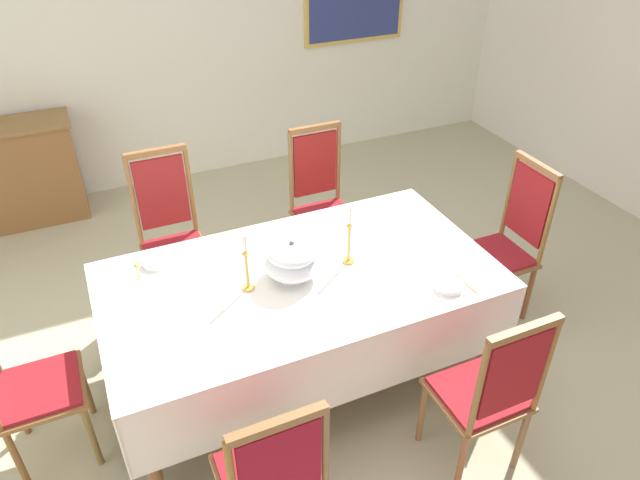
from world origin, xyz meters
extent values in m
cube|color=#B1AF8E|center=(0.00, 0.00, -0.02)|extent=(7.04, 5.61, 0.04)
cylinder|color=brown|center=(-1.02, -0.70, 0.37)|extent=(0.07, 0.07, 0.73)
cylinder|color=brown|center=(1.02, -0.70, 0.37)|extent=(0.07, 0.07, 0.73)
cylinder|color=brown|center=(-1.02, 0.31, 0.37)|extent=(0.07, 0.07, 0.73)
cylinder|color=brown|center=(1.02, 0.31, 0.37)|extent=(0.07, 0.07, 0.73)
cube|color=brown|center=(0.00, -0.19, 0.69)|extent=(2.11, 1.09, 0.08)
cube|color=brown|center=(0.00, -0.19, 0.75)|extent=(2.23, 1.21, 0.03)
cube|color=white|center=(0.00, -0.19, 0.77)|extent=(2.25, 1.23, 0.00)
cube|color=white|center=(0.00, -0.80, 0.54)|extent=(2.25, 0.00, 0.44)
cube|color=white|center=(0.00, 0.41, 0.54)|extent=(2.25, 0.00, 0.44)
cube|color=white|center=(-1.12, -0.19, 0.54)|extent=(0.00, 1.23, 0.44)
cube|color=white|center=(1.12, -0.19, 0.54)|extent=(0.00, 1.23, 0.44)
cylinder|color=brown|center=(-0.36, -0.96, 0.23)|extent=(0.04, 0.04, 0.45)
cube|color=brown|center=(-0.55, -1.14, 0.47)|extent=(0.44, 0.42, 0.03)
cube|color=maroon|center=(-0.55, -1.14, 0.49)|extent=(0.40, 0.38, 0.02)
cylinder|color=brown|center=(-0.36, -1.33, 0.76)|extent=(0.03, 0.03, 0.57)
cube|color=maroon|center=(-0.55, -1.33, 0.79)|extent=(0.34, 0.02, 0.43)
cube|color=brown|center=(-0.55, -1.33, 1.04)|extent=(0.40, 0.04, 0.04)
cylinder|color=brown|center=(-0.36, 0.57, 0.23)|extent=(0.04, 0.04, 0.45)
cylinder|color=brown|center=(-0.74, 0.57, 0.23)|extent=(0.04, 0.04, 0.45)
cylinder|color=olive|center=(-0.36, 0.93, 0.23)|extent=(0.04, 0.04, 0.45)
cylinder|color=brown|center=(-0.74, 0.93, 0.23)|extent=(0.04, 0.04, 0.45)
cube|color=brown|center=(-0.55, 0.75, 0.47)|extent=(0.44, 0.42, 0.03)
cube|color=maroon|center=(-0.55, 0.75, 0.49)|extent=(0.40, 0.38, 0.02)
cylinder|color=brown|center=(-0.36, 0.94, 0.82)|extent=(0.03, 0.03, 0.68)
cylinder|color=olive|center=(-0.75, 0.94, 0.82)|extent=(0.03, 0.03, 0.68)
cube|color=maroon|center=(-0.55, 0.94, 0.85)|extent=(0.34, 0.02, 0.52)
cube|color=brown|center=(-0.55, 0.94, 1.16)|extent=(0.40, 0.04, 0.04)
cylinder|color=brown|center=(0.40, -0.96, 0.23)|extent=(0.04, 0.04, 0.45)
cylinder|color=brown|center=(0.78, -0.96, 0.23)|extent=(0.04, 0.04, 0.45)
cylinder|color=brown|center=(0.40, -1.32, 0.23)|extent=(0.04, 0.04, 0.45)
cylinder|color=brown|center=(0.78, -1.32, 0.23)|extent=(0.04, 0.04, 0.45)
cube|color=brown|center=(0.59, -1.14, 0.47)|extent=(0.44, 0.42, 0.03)
cube|color=maroon|center=(0.59, -1.14, 0.49)|extent=(0.40, 0.38, 0.02)
cylinder|color=brown|center=(0.40, -1.33, 0.78)|extent=(0.03, 0.03, 0.60)
cylinder|color=brown|center=(0.79, -1.33, 0.78)|extent=(0.03, 0.03, 0.60)
cube|color=maroon|center=(0.59, -1.33, 0.81)|extent=(0.34, 0.02, 0.46)
cube|color=brown|center=(0.59, -1.33, 1.08)|extent=(0.40, 0.04, 0.04)
cylinder|color=brown|center=(0.78, 0.57, 0.23)|extent=(0.04, 0.04, 0.45)
cylinder|color=brown|center=(0.40, 0.57, 0.23)|extent=(0.04, 0.04, 0.45)
cylinder|color=brown|center=(0.78, 0.93, 0.23)|extent=(0.04, 0.04, 0.45)
cylinder|color=brown|center=(0.40, 0.93, 0.23)|extent=(0.04, 0.04, 0.45)
cube|color=brown|center=(0.59, 0.75, 0.47)|extent=(0.44, 0.42, 0.03)
cube|color=maroon|center=(0.59, 0.75, 0.49)|extent=(0.40, 0.38, 0.02)
cylinder|color=brown|center=(0.79, 0.94, 0.80)|extent=(0.03, 0.03, 0.65)
cylinder|color=brown|center=(0.40, 0.94, 0.80)|extent=(0.03, 0.03, 0.65)
cube|color=maroon|center=(0.59, 0.94, 0.83)|extent=(0.34, 0.02, 0.49)
cube|color=brown|center=(0.59, 0.94, 1.13)|extent=(0.40, 0.04, 0.04)
cylinder|color=brown|center=(-1.28, 0.00, 0.23)|extent=(0.04, 0.04, 0.45)
cylinder|color=brown|center=(-1.28, -0.38, 0.23)|extent=(0.04, 0.04, 0.45)
cylinder|color=brown|center=(-1.64, 0.00, 0.23)|extent=(0.04, 0.04, 0.45)
cylinder|color=brown|center=(-1.64, -0.38, 0.23)|extent=(0.04, 0.04, 0.45)
cube|color=brown|center=(-1.46, -0.19, 0.47)|extent=(0.42, 0.44, 0.03)
cube|color=maroon|center=(-1.46, -0.19, 0.49)|extent=(0.38, 0.40, 0.02)
cylinder|color=brown|center=(1.28, -0.38, 0.23)|extent=(0.04, 0.04, 0.45)
cylinder|color=brown|center=(1.28, 0.00, 0.23)|extent=(0.04, 0.04, 0.45)
cylinder|color=brown|center=(1.64, -0.38, 0.23)|extent=(0.04, 0.04, 0.45)
cylinder|color=brown|center=(1.64, 0.00, 0.23)|extent=(0.04, 0.04, 0.45)
cube|color=brown|center=(1.46, -0.19, 0.47)|extent=(0.42, 0.44, 0.03)
cube|color=maroon|center=(1.46, -0.19, 0.49)|extent=(0.38, 0.40, 0.02)
cylinder|color=brown|center=(1.65, -0.39, 0.80)|extent=(0.03, 0.03, 0.65)
cylinder|color=brown|center=(1.65, 0.00, 0.80)|extent=(0.03, 0.03, 0.65)
cube|color=maroon|center=(1.65, -0.19, 0.84)|extent=(0.02, 0.34, 0.50)
cube|color=brown|center=(1.65, -0.19, 1.13)|extent=(0.04, 0.40, 0.04)
cylinder|color=white|center=(-0.04, -0.19, 0.78)|extent=(0.18, 0.18, 0.02)
ellipsoid|color=white|center=(-0.04, -0.19, 0.86)|extent=(0.32, 0.32, 0.14)
ellipsoid|color=white|center=(-0.04, -0.19, 0.94)|extent=(0.29, 0.29, 0.11)
sphere|color=#4F665D|center=(-0.04, -0.19, 1.00)|extent=(0.03, 0.03, 0.03)
cylinder|color=gold|center=(-0.31, -0.19, 0.78)|extent=(0.07, 0.07, 0.02)
cylinder|color=gold|center=(-0.31, -0.19, 0.90)|extent=(0.02, 0.02, 0.23)
cone|color=gold|center=(-0.31, -0.19, 1.02)|extent=(0.04, 0.04, 0.02)
cylinder|color=silver|center=(-0.31, -0.19, 1.08)|extent=(0.02, 0.02, 0.10)
cylinder|color=gold|center=(0.31, -0.19, 0.78)|extent=(0.07, 0.07, 0.02)
cylinder|color=gold|center=(0.31, -0.19, 0.90)|extent=(0.02, 0.02, 0.24)
cone|color=gold|center=(0.31, -0.19, 1.03)|extent=(0.04, 0.04, 0.02)
cylinder|color=silver|center=(0.31, -0.19, 1.09)|extent=(0.02, 0.02, 0.10)
cylinder|color=white|center=(0.71, -0.64, 0.78)|extent=(0.16, 0.16, 0.03)
cylinder|color=white|center=(0.71, -0.64, 0.79)|extent=(0.13, 0.13, 0.02)
torus|color=#4F665D|center=(0.71, -0.64, 0.80)|extent=(0.16, 0.16, 0.01)
cylinder|color=white|center=(-0.74, 0.24, 0.78)|extent=(0.15, 0.15, 0.03)
cylinder|color=white|center=(-0.74, 0.24, 0.79)|extent=(0.12, 0.12, 0.02)
torus|color=#4F665D|center=(-0.74, 0.24, 0.80)|extent=(0.14, 0.14, 0.01)
cube|color=gold|center=(0.82, -0.68, 0.77)|extent=(0.02, 0.14, 0.00)
ellipsoid|color=gold|center=(0.82, -0.59, 0.77)|extent=(0.03, 0.05, 0.01)
cube|color=gold|center=(-0.85, 0.20, 0.77)|extent=(0.03, 0.14, 0.00)
ellipsoid|color=gold|center=(-0.84, 0.29, 0.77)|extent=(0.03, 0.05, 0.01)
cube|color=olive|center=(-1.40, 2.75, 0.44)|extent=(0.59, 0.01, 0.70)
camera|label=1|loc=(-0.97, -2.65, 2.79)|focal=32.49mm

